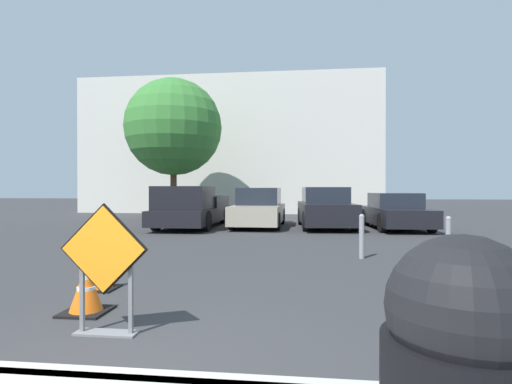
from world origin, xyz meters
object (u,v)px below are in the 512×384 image
(traffic_cone_second, at_px, (101,266))
(traffic_cone_third, at_px, (100,255))
(parked_car_second, at_px, (325,209))
(bollard_nearest, at_px, (362,235))
(traffic_cone_fourth, at_px, (108,247))
(traffic_cone_nearest, at_px, (86,289))
(bollard_second, at_px, (448,237))
(parked_car_nearest, at_px, (259,209))
(pickup_truck, at_px, (191,209))
(road_closed_sign, at_px, (104,263))
(parked_car_third, at_px, (395,212))

(traffic_cone_second, height_order, traffic_cone_third, traffic_cone_second)
(parked_car_second, distance_m, bollard_nearest, 6.86)
(traffic_cone_fourth, xyz_separation_m, bollard_nearest, (5.10, 1.30, 0.16))
(traffic_cone_nearest, xyz_separation_m, bollard_nearest, (3.88, 4.23, 0.23))
(traffic_cone_second, bearing_deg, bollard_second, 27.42)
(traffic_cone_fourth, distance_m, parked_car_second, 9.42)
(parked_car_nearest, bearing_deg, bollard_second, 124.84)
(pickup_truck, bearing_deg, bollard_second, 139.21)
(road_closed_sign, bearing_deg, parked_car_second, 76.15)
(traffic_cone_nearest, relative_size, traffic_cone_third, 0.83)
(road_closed_sign, xyz_separation_m, traffic_cone_fourth, (-1.81, 3.62, -0.39))
(traffic_cone_second, bearing_deg, parked_car_nearest, 82.85)
(traffic_cone_fourth, height_order, bollard_nearest, bollard_nearest)
(bollard_nearest, bearing_deg, road_closed_sign, -123.76)
(road_closed_sign, xyz_separation_m, parked_car_second, (2.90, 11.77, -0.02))
(traffic_cone_second, relative_size, bollard_second, 0.77)
(traffic_cone_nearest, distance_m, bollard_nearest, 5.74)
(traffic_cone_fourth, xyz_separation_m, parked_car_second, (4.71, 8.15, 0.38))
(road_closed_sign, distance_m, pickup_truck, 11.48)
(parked_car_nearest, bearing_deg, parked_car_third, 176.95)
(traffic_cone_fourth, xyz_separation_m, bollard_second, (6.88, 1.30, 0.14))
(road_closed_sign, relative_size, bollard_nearest, 1.41)
(road_closed_sign, height_order, bollard_second, road_closed_sign)
(parked_car_third, xyz_separation_m, bollard_second, (-0.43, -6.73, -0.14))
(parked_car_second, bearing_deg, bollard_second, 103.63)
(traffic_cone_third, bearing_deg, traffic_cone_second, -61.19)
(traffic_cone_nearest, relative_size, bollard_second, 0.63)
(pickup_truck, relative_size, parked_car_third, 1.27)
(road_closed_sign, xyz_separation_m, traffic_cone_third, (-1.52, 2.76, -0.40))
(traffic_cone_second, distance_m, parked_car_third, 11.81)
(parked_car_nearest, bearing_deg, traffic_cone_nearest, 86.41)
(traffic_cone_second, xyz_separation_m, traffic_cone_third, (-0.54, 0.98, -0.00))
(parked_car_third, height_order, bollard_nearest, parked_car_third)
(bollard_nearest, bearing_deg, pickup_truck, 131.43)
(bollard_second, bearing_deg, parked_car_nearest, 123.92)
(traffic_cone_second, distance_m, parked_car_second, 10.72)
(traffic_cone_third, relative_size, traffic_cone_fourth, 0.98)
(parked_car_third, xyz_separation_m, bollard_nearest, (-2.22, -6.73, -0.12))
(traffic_cone_nearest, height_order, parked_car_second, parked_car_second)
(road_closed_sign, xyz_separation_m, bollard_second, (5.07, 4.92, -0.25))
(parked_car_second, bearing_deg, parked_car_third, 173.37)
(road_closed_sign, distance_m, parked_car_nearest, 12.01)
(traffic_cone_third, xyz_separation_m, traffic_cone_fourth, (-0.29, 0.86, 0.01))
(traffic_cone_third, bearing_deg, road_closed_sign, -61.19)
(road_closed_sign, bearing_deg, traffic_cone_third, 118.81)
(traffic_cone_third, bearing_deg, pickup_truck, 95.24)
(traffic_cone_nearest, bearing_deg, traffic_cone_third, 114.14)
(parked_car_nearest, height_order, parked_car_third, parked_car_nearest)
(traffic_cone_second, height_order, parked_car_second, parked_car_second)
(road_closed_sign, relative_size, traffic_cone_third, 1.92)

